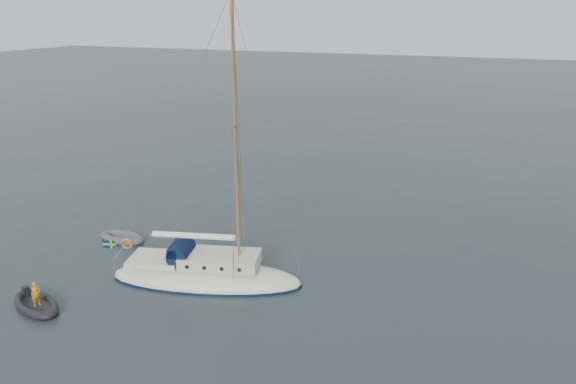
% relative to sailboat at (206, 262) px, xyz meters
% --- Properties ---
extents(ground, '(300.00, 300.00, 0.00)m').
position_rel_sailboat_xyz_m(ground, '(2.96, 2.54, -1.10)').
color(ground, black).
rests_on(ground, ground).
extents(sailboat, '(10.24, 3.06, 14.58)m').
position_rel_sailboat_xyz_m(sailboat, '(0.00, 0.00, 0.00)').
color(sailboat, white).
rests_on(sailboat, ground).
extents(dinghy, '(3.08, 1.39, 0.44)m').
position_rel_sailboat_xyz_m(dinghy, '(-7.38, 2.71, -0.91)').
color(dinghy, '#55555A').
rests_on(dinghy, ground).
extents(rib, '(3.37, 1.53, 1.34)m').
position_rel_sailboat_xyz_m(rib, '(-6.01, -5.26, -0.89)').
color(rib, black).
rests_on(rib, ground).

